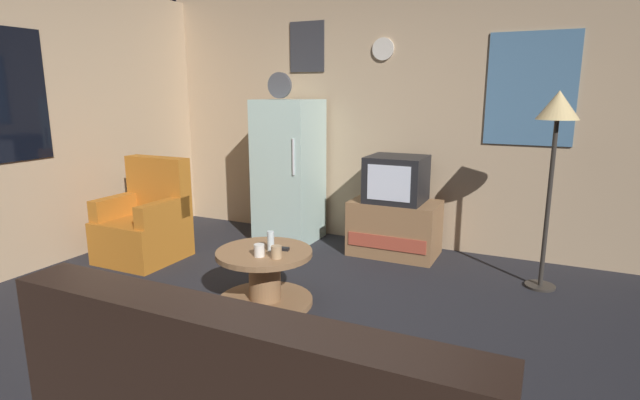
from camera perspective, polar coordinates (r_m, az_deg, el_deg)
ground_plane at (r=3.38m, az=-6.93°, el=-15.56°), size 12.00×12.00×0.00m
wall_with_art at (r=5.22m, az=7.42°, el=9.64°), size 5.20×0.12×2.66m
fridge at (r=5.27m, az=-3.61°, el=3.39°), size 0.60×0.62×1.77m
tv_stand at (r=4.92m, az=8.60°, el=-3.19°), size 0.84×0.53×0.54m
crt_tv at (r=4.81m, az=8.82°, el=2.42°), size 0.54×0.51×0.44m
standing_lamp at (r=4.24m, az=25.66°, el=8.21°), size 0.32×0.32×1.59m
coffee_table at (r=3.79m, az=-6.39°, el=-8.86°), size 0.72×0.72×0.42m
wine_glass at (r=3.68m, az=-5.71°, el=-4.74°), size 0.05×0.05×0.15m
mug_ceramic_white at (r=3.58m, az=-7.03°, el=-5.78°), size 0.08×0.08×0.09m
mug_ceramic_tan at (r=3.53m, az=-5.05°, el=-6.00°), size 0.08×0.08×0.09m
remote_control at (r=3.72m, az=-4.72°, el=-5.59°), size 0.16×0.07×0.02m
armchair at (r=5.02m, az=-19.46°, el=-2.63°), size 0.68×0.68×0.96m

